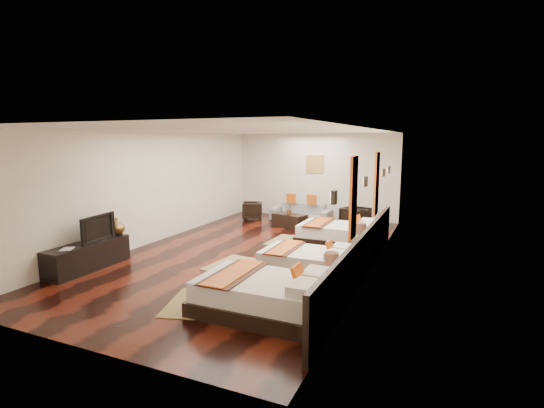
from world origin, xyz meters
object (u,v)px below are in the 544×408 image
at_px(nightstand_b, 360,249).
at_px(tv_console, 88,256).
at_px(nightstand_a, 331,285).
at_px(coffee_table, 289,221).
at_px(tv, 94,228).
at_px(table_plant, 289,210).
at_px(bed_mid, 309,262).
at_px(sofa, 301,212).
at_px(figurine, 117,226).
at_px(bed_near, 268,295).
at_px(book, 61,249).
at_px(armchair_left, 252,211).
at_px(armchair_right, 355,218).
at_px(bed_far, 340,234).

xyz_separation_m(nightstand_b, tv_console, (-4.95, -2.68, -0.02)).
relative_size(nightstand_a, coffee_table, 0.82).
relative_size(tv, table_plant, 3.40).
xyz_separation_m(tv, coffee_table, (2.25, 5.17, -0.62)).
relative_size(nightstand_b, coffee_table, 0.85).
bearing_deg(nightstand_b, coffee_table, 134.81).
bearing_deg(tv_console, bed_mid, 19.86).
height_order(nightstand_b, sofa, nightstand_b).
bearing_deg(coffee_table, figurine, -116.95).
distance_m(bed_near, book, 4.21).
bearing_deg(sofa, figurine, -112.01).
xyz_separation_m(armchair_left, armchair_right, (3.42, -0.07, 0.04)).
bearing_deg(bed_far, armchair_left, 150.10).
relative_size(tv_console, book, 6.52).
bearing_deg(tv, bed_mid, -79.21).
relative_size(bed_mid, tv_console, 1.03).
relative_size(bed_mid, coffee_table, 1.85).
xyz_separation_m(bed_mid, book, (-4.19, -2.11, 0.32)).
bearing_deg(tv_console, armchair_left, 82.90).
distance_m(book, table_plant, 6.33).
height_order(bed_near, coffee_table, bed_near).
relative_size(book, armchair_left, 0.43).
bearing_deg(tv_console, figurine, 90.00).
height_order(bed_mid, nightstand_b, nightstand_b).
relative_size(tv_console, tv, 1.89).
height_order(nightstand_b, table_plant, nightstand_b).
relative_size(sofa, coffee_table, 1.95).
xyz_separation_m(armchair_right, coffee_table, (-1.86, -0.55, -0.13)).
height_order(bed_mid, coffee_table, bed_mid).
bearing_deg(tv_console, bed_near, -6.05).
distance_m(nightstand_a, tv, 4.93).
distance_m(sofa, coffee_table, 1.05).
bearing_deg(armchair_left, tv, -30.02).
xyz_separation_m(bed_near, coffee_table, (-1.90, 5.78, -0.08)).
height_order(tv, sofa, tv).
bearing_deg(bed_mid, armchair_left, 127.85).
xyz_separation_m(bed_near, tv, (-4.15, 0.61, 0.54)).
bearing_deg(nightstand_b, figurine, -159.31).
xyz_separation_m(bed_near, table_plant, (-1.89, 5.74, 0.26)).
bearing_deg(bed_far, nightstand_a, -78.31).
xyz_separation_m(bed_far, figurine, (-4.20, -3.16, 0.47)).
xyz_separation_m(nightstand_b, table_plant, (-2.64, 2.62, 0.24)).
bearing_deg(table_plant, armchair_right, 17.61).
bearing_deg(bed_far, book, -132.61).
xyz_separation_m(bed_mid, nightstand_b, (0.75, 1.16, 0.06)).
relative_size(nightstand_a, table_plant, 2.94).
bearing_deg(bed_mid, bed_near, -89.89).
xyz_separation_m(nightstand_b, tv, (-4.89, -2.51, 0.53)).
height_order(tv, coffee_table, tv).
height_order(nightstand_a, sofa, nightstand_a).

